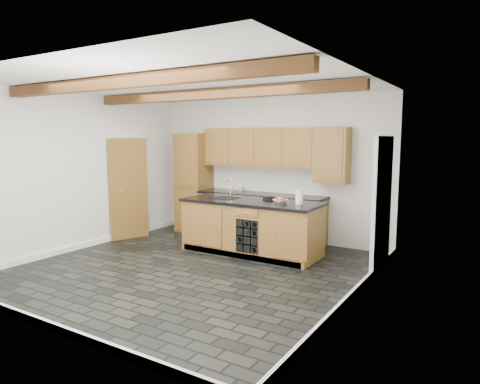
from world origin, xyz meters
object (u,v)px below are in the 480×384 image
object	(u,v)px
fruit_bowl	(280,201)
paper_towel	(299,197)
kitchen_scale	(268,198)
island	(251,227)

from	to	relation	value
fruit_bowl	paper_towel	world-z (taller)	paper_towel
paper_towel	kitchen_scale	bearing A→B (deg)	165.88
island	kitchen_scale	distance (m)	0.58
kitchen_scale	fruit_bowl	xyz separation A→B (m)	(0.33, -0.20, 0.00)
island	fruit_bowl	bearing A→B (deg)	3.90
fruit_bowl	island	bearing A→B (deg)	-176.10
fruit_bowl	paper_towel	size ratio (longest dim) A/B	1.00
kitchen_scale	fruit_bowl	bearing A→B (deg)	-21.96
kitchen_scale	paper_towel	size ratio (longest dim) A/B	0.81
fruit_bowl	paper_towel	xyz separation A→B (m)	(0.33, 0.03, 0.09)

